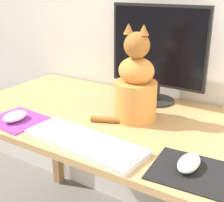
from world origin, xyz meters
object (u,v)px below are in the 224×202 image
Objects in this scene: keyboard at (85,141)px; computer_mouse_right at (189,163)px; monitor at (158,52)px; cat at (135,86)px; computer_mouse_left at (15,116)px.

keyboard is 4.09× the size of computer_mouse_right.
cat is at bearing -86.82° from monitor.
cat is at bearing 141.99° from computer_mouse_right.
cat is (0.01, -0.23, -0.09)m from monitor.
computer_mouse_left is (-0.34, 0.01, 0.01)m from keyboard.
monitor is at bearing 90.13° from cat.
computer_mouse_left is (-0.37, -0.50, -0.21)m from monitor.
cat reaches higher than computer_mouse_right.
monitor is at bearing 52.97° from computer_mouse_left.
keyboard is 1.20× the size of cat.
monitor is 0.55m from keyboard.
computer_mouse_left is at bearing -127.03° from monitor.
cat is at bearing 86.52° from keyboard.
keyboard is (-0.03, -0.50, -0.22)m from monitor.
cat is (-0.31, 0.24, 0.12)m from computer_mouse_right.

